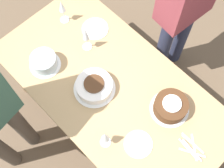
{
  "coord_description": "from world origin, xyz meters",
  "views": [
    {
      "loc": [
        -0.6,
        0.58,
        2.66
      ],
      "look_at": [
        0.0,
        0.0,
        0.78
      ],
      "focal_mm": 50.0,
      "sensor_mm": 36.0,
      "label": 1
    }
  ],
  "objects_px": {
    "wine_glass_near": "(86,35)",
    "wine_glass_far": "(62,8)",
    "cake_front_chocolate": "(171,106)",
    "cake_center_white": "(94,86)",
    "cake_back_decorated": "(44,62)",
    "wine_glass_extra": "(105,137)"
  },
  "relations": [
    {
      "from": "cake_center_white",
      "to": "cake_back_decorated",
      "type": "distance_m",
      "value": 0.39
    },
    {
      "from": "cake_center_white",
      "to": "wine_glass_far",
      "type": "xyz_separation_m",
      "value": [
        0.56,
        -0.22,
        0.11
      ]
    },
    {
      "from": "wine_glass_near",
      "to": "wine_glass_far",
      "type": "height_order",
      "value": "wine_glass_near"
    },
    {
      "from": "cake_front_chocolate",
      "to": "wine_glass_far",
      "type": "distance_m",
      "value": 1.02
    },
    {
      "from": "cake_back_decorated",
      "to": "wine_glass_extra",
      "type": "bearing_deg",
      "value": 173.86
    },
    {
      "from": "cake_front_chocolate",
      "to": "wine_glass_near",
      "type": "distance_m",
      "value": 0.73
    },
    {
      "from": "cake_front_chocolate",
      "to": "wine_glass_near",
      "type": "relative_size",
      "value": 1.13
    },
    {
      "from": "wine_glass_near",
      "to": "wine_glass_extra",
      "type": "relative_size",
      "value": 1.21
    },
    {
      "from": "wine_glass_near",
      "to": "cake_back_decorated",
      "type": "bearing_deg",
      "value": 73.09
    },
    {
      "from": "cake_back_decorated",
      "to": "wine_glass_extra",
      "type": "xyz_separation_m",
      "value": [
        -0.69,
        0.07,
        0.08
      ]
    },
    {
      "from": "cake_center_white",
      "to": "wine_glass_near",
      "type": "height_order",
      "value": "wine_glass_near"
    },
    {
      "from": "cake_center_white",
      "to": "cake_front_chocolate",
      "type": "xyz_separation_m",
      "value": [
        -0.45,
        -0.25,
        0.01
      ]
    },
    {
      "from": "wine_glass_far",
      "to": "wine_glass_near",
      "type": "bearing_deg",
      "value": 173.02
    },
    {
      "from": "cake_center_white",
      "to": "cake_front_chocolate",
      "type": "bearing_deg",
      "value": -150.58
    },
    {
      "from": "cake_front_chocolate",
      "to": "cake_back_decorated",
      "type": "relative_size",
      "value": 1.19
    },
    {
      "from": "cake_front_chocolate",
      "to": "wine_glass_near",
      "type": "xyz_separation_m",
      "value": [
        0.72,
        0.07,
        0.1
      ]
    },
    {
      "from": "wine_glass_near",
      "to": "wine_glass_far",
      "type": "distance_m",
      "value": 0.29
    },
    {
      "from": "wine_glass_near",
      "to": "wine_glass_far",
      "type": "relative_size",
      "value": 1.06
    },
    {
      "from": "cake_back_decorated",
      "to": "wine_glass_far",
      "type": "distance_m",
      "value": 0.41
    },
    {
      "from": "wine_glass_near",
      "to": "wine_glass_far",
      "type": "xyz_separation_m",
      "value": [
        0.29,
        -0.04,
        -0.01
      ]
    },
    {
      "from": "wine_glass_far",
      "to": "cake_center_white",
      "type": "bearing_deg",
      "value": 158.69
    },
    {
      "from": "wine_glass_near",
      "to": "cake_center_white",
      "type": "bearing_deg",
      "value": 146.1
    }
  ]
}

